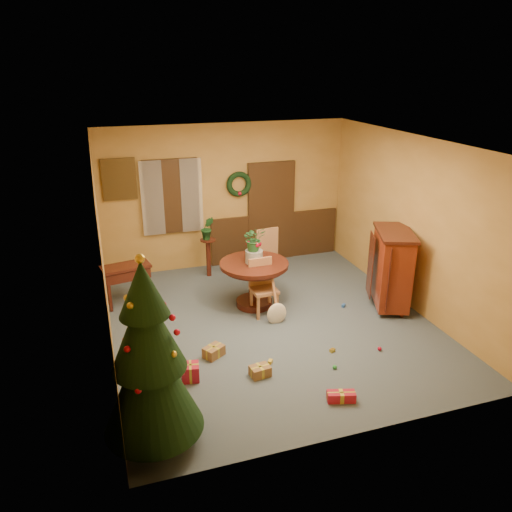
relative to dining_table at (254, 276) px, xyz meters
name	(u,v)px	position (x,y,z in m)	size (l,w,h in m)	color
room_envelope	(237,212)	(0.28, 2.00, 0.55)	(5.50, 5.50, 5.50)	#3A4555
dining_table	(254,276)	(0.00, 0.00, 0.00)	(1.18, 1.18, 0.81)	#33150B
urn	(254,257)	(0.00, 0.00, 0.35)	(0.30, 0.30, 0.22)	slate
centerpiece_plant	(254,239)	(0.00, 0.00, 0.67)	(0.38, 0.33, 0.42)	#1E4C23
chair_near	(262,285)	(0.06, -0.27, -0.06)	(0.43, 0.43, 0.95)	#A06540
chair_far	(264,250)	(0.57, 1.12, -0.01)	(0.50, 0.50, 1.04)	#A06540
guitar	(277,301)	(0.16, -0.70, -0.18)	(0.33, 0.16, 0.78)	beige
plant_stand	(208,253)	(-0.45, 1.52, -0.09)	(0.30, 0.30, 0.77)	#33150B
stand_plant	(207,228)	(-0.45, 1.52, 0.43)	(0.25, 0.20, 0.46)	#19471E
christmas_tree	(149,359)	(-2.08, -2.85, 0.50)	(1.09, 1.09, 2.26)	#382111
writing_desk	(126,275)	(-2.08, 0.75, -0.02)	(0.88, 0.55, 0.73)	#33150B
sideboard	(392,267)	(2.22, -0.74, 0.17)	(0.92, 1.20, 1.37)	#501C09
gift_a	(260,371)	(-0.57, -2.02, -0.49)	(0.29, 0.23, 0.14)	brown
gift_b	(191,372)	(-1.48, -1.82, -0.45)	(0.26, 0.26, 0.23)	maroon
gift_c	(214,351)	(-1.05, -1.36, -0.49)	(0.35, 0.32, 0.16)	brown
gift_d	(341,396)	(0.23, -2.85, -0.50)	(0.38, 0.24, 0.13)	maroon
toy_a	(344,305)	(1.46, -0.54, -0.54)	(0.08, 0.05, 0.05)	#224B97
toy_b	(335,367)	(0.47, -2.20, -0.54)	(0.06, 0.06, 0.06)	#248733
toy_c	(270,362)	(-0.34, -1.79, -0.54)	(0.08, 0.05, 0.05)	gold
toy_d	(380,349)	(1.31, -1.98, -0.54)	(0.06, 0.06, 0.06)	#B90C2B
toy_e	(332,350)	(0.63, -1.79, -0.54)	(0.08, 0.05, 0.05)	gold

